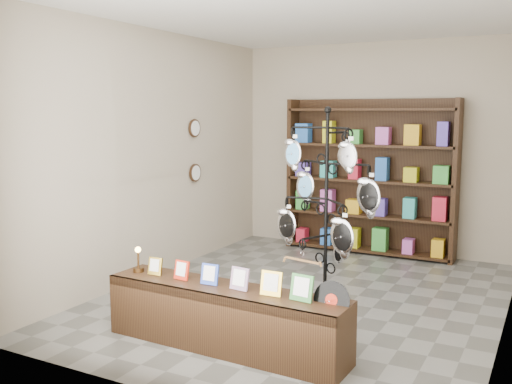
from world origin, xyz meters
TOP-DOWN VIEW (x-y plane):
  - ground at (0.00, 0.00)m, footprint 5.00×5.00m
  - room_envelope at (0.00, 0.00)m, footprint 5.00×5.00m
  - display_tree at (0.44, -0.56)m, footprint 1.10×1.08m
  - front_shelf at (-0.07, -1.58)m, footprint 2.21×0.52m
  - back_shelving at (0.00, 2.30)m, footprint 2.42×0.36m
  - wall_clocks at (-1.97, 0.80)m, footprint 0.03×0.24m

SIDE VIEW (x-z plane):
  - ground at x=0.00m, z-range 0.00..0.00m
  - front_shelf at x=-0.07m, z-range -0.12..0.66m
  - back_shelving at x=0.00m, z-range -0.07..2.13m
  - display_tree at x=0.44m, z-range 0.16..2.22m
  - wall_clocks at x=-1.97m, z-range 1.08..1.92m
  - room_envelope at x=0.00m, z-range -0.65..4.35m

